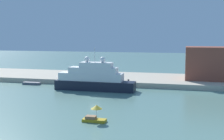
{
  "coord_description": "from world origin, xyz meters",
  "views": [
    {
      "loc": [
        20.86,
        -65.13,
        14.75
      ],
      "look_at": [
        2.85,
        6.0,
        6.17
      ],
      "focal_mm": 46.11,
      "sensor_mm": 36.0,
      "label": 1
    }
  ],
  "objects_px": {
    "harbor_building": "(217,63)",
    "mooring_bollard": "(128,81)",
    "large_yacht": "(94,79)",
    "work_barge": "(32,83)",
    "parked_car": "(65,75)",
    "person_figure": "(74,76)",
    "small_motorboat": "(95,115)"
  },
  "relations": [
    {
      "from": "harbor_building",
      "to": "parked_car",
      "type": "height_order",
      "value": "harbor_building"
    },
    {
      "from": "harbor_building",
      "to": "mooring_bollard",
      "type": "xyz_separation_m",
      "value": [
        -25.5,
        -11.43,
        -4.66
      ]
    },
    {
      "from": "small_motorboat",
      "to": "work_barge",
      "type": "distance_m",
      "value": 44.59
    },
    {
      "from": "work_barge",
      "to": "harbor_building",
      "type": "xyz_separation_m",
      "value": [
        55.2,
        14.89,
        6.14
      ]
    },
    {
      "from": "small_motorboat",
      "to": "person_figure",
      "type": "bearing_deg",
      "value": 116.57
    },
    {
      "from": "large_yacht",
      "to": "small_motorboat",
      "type": "xyz_separation_m",
      "value": [
        9.23,
        -28.17,
        -1.93
      ]
    },
    {
      "from": "large_yacht",
      "to": "parked_car",
      "type": "bearing_deg",
      "value": 137.08
    },
    {
      "from": "large_yacht",
      "to": "person_figure",
      "type": "distance_m",
      "value": 14.02
    },
    {
      "from": "work_barge",
      "to": "mooring_bollard",
      "type": "relative_size",
      "value": 7.36
    },
    {
      "from": "harbor_building",
      "to": "mooring_bollard",
      "type": "bearing_deg",
      "value": -155.86
    },
    {
      "from": "parked_car",
      "to": "mooring_bollard",
      "type": "distance_m",
      "value": 23.45
    },
    {
      "from": "person_figure",
      "to": "mooring_bollard",
      "type": "height_order",
      "value": "person_figure"
    },
    {
      "from": "small_motorboat",
      "to": "parked_car",
      "type": "relative_size",
      "value": 1.02
    },
    {
      "from": "small_motorboat",
      "to": "mooring_bollard",
      "type": "height_order",
      "value": "small_motorboat"
    },
    {
      "from": "large_yacht",
      "to": "person_figure",
      "type": "height_order",
      "value": "large_yacht"
    },
    {
      "from": "large_yacht",
      "to": "mooring_bollard",
      "type": "height_order",
      "value": "large_yacht"
    },
    {
      "from": "small_motorboat",
      "to": "person_figure",
      "type": "distance_m",
      "value": 42.64
    },
    {
      "from": "small_motorboat",
      "to": "mooring_bollard",
      "type": "xyz_separation_m",
      "value": [
        -0.97,
        35.82,
        0.62
      ]
    },
    {
      "from": "work_barge",
      "to": "small_motorboat",
      "type": "bearing_deg",
      "value": -46.54
    },
    {
      "from": "mooring_bollard",
      "to": "work_barge",
      "type": "bearing_deg",
      "value": -173.36
    },
    {
      "from": "large_yacht",
      "to": "person_figure",
      "type": "xyz_separation_m",
      "value": [
        -9.83,
        9.95,
        -0.86
      ]
    },
    {
      "from": "parked_car",
      "to": "mooring_bollard",
      "type": "xyz_separation_m",
      "value": [
        22.72,
        -5.8,
        -0.27
      ]
    },
    {
      "from": "large_yacht",
      "to": "small_motorboat",
      "type": "relative_size",
      "value": 5.42
    },
    {
      "from": "large_yacht",
      "to": "small_motorboat",
      "type": "bearing_deg",
      "value": -71.86
    },
    {
      "from": "work_barge",
      "to": "parked_car",
      "type": "xyz_separation_m",
      "value": [
        6.98,
        9.26,
        1.75
      ]
    },
    {
      "from": "large_yacht",
      "to": "work_barge",
      "type": "relative_size",
      "value": 4.02
    },
    {
      "from": "work_barge",
      "to": "large_yacht",
      "type": "bearing_deg",
      "value": -11.06
    },
    {
      "from": "small_motorboat",
      "to": "parked_car",
      "type": "bearing_deg",
      "value": 119.65
    },
    {
      "from": "work_barge",
      "to": "person_figure",
      "type": "xyz_separation_m",
      "value": [
        11.6,
        5.76,
        1.93
      ]
    },
    {
      "from": "parked_car",
      "to": "large_yacht",
      "type": "bearing_deg",
      "value": -42.92
    },
    {
      "from": "large_yacht",
      "to": "parked_car",
      "type": "distance_m",
      "value": 19.78
    },
    {
      "from": "person_figure",
      "to": "mooring_bollard",
      "type": "xyz_separation_m",
      "value": [
        18.1,
        -2.3,
        -0.45
      ]
    }
  ]
}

